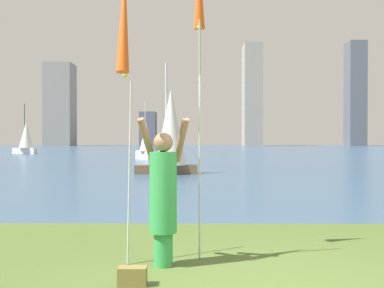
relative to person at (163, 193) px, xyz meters
name	(u,v)px	position (x,y,z in m)	size (l,w,h in m)	color
ground	(203,153)	(1.33, 49.79, -1.00)	(120.00, 138.00, 0.12)	#475B28
person	(163,193)	(0.00, 0.00, 0.00)	(0.70, 0.52, 1.92)	green
kite_flag_left	(124,22)	(-0.47, -0.20, 2.15)	(0.16, 0.79, 3.89)	#B2B2B7
kite_flag_right	(199,1)	(0.47, 0.52, 2.63)	(0.16, 0.61, 4.23)	#B2B2B7
bag	(132,276)	(-0.29, -0.76, -0.84)	(0.32, 0.17, 0.21)	olive
sailboat_1	(146,141)	(-3.60, 29.91, 0.52)	(1.78, 2.14, 4.75)	silver
sailboat_4	(26,137)	(-18.65, 43.53, 0.90)	(3.12, 2.04, 5.65)	silver
sailboat_5	(170,131)	(-0.77, 15.02, 1.09)	(2.96, 1.49, 5.26)	brown
skyline_tower_0	(60,105)	(-33.17, 102.93, 9.22)	(6.65, 6.40, 20.32)	gray
skyline_tower_1	(148,129)	(-11.40, 103.81, 3.27)	(3.94, 5.46, 8.42)	#565B66
skyline_tower_2	(252,95)	(14.25, 101.77, 11.39)	(4.34, 7.25, 24.68)	gray
skyline_tower_3	(355,94)	(40.67, 105.23, 12.11)	(4.23, 5.10, 26.11)	#565B66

